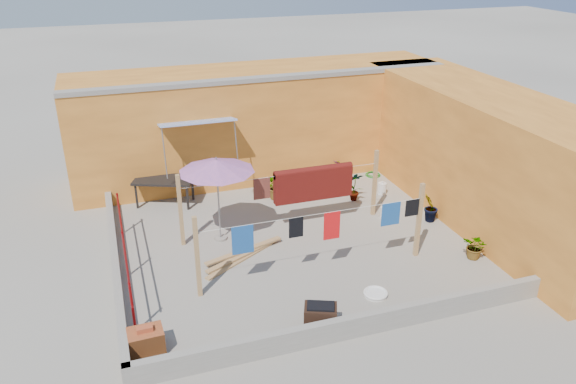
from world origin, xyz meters
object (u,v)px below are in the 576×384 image
object	(u,v)px
green_hose	(373,175)
water_jug_b	(384,212)
white_basin	(376,293)
outdoor_table	(164,181)
brazier	(320,317)
plant_back_a	(277,185)
patio_umbrella	(217,166)
brick_stack	(146,341)
water_jug_a	(382,188)

from	to	relation	value
green_hose	water_jug_b	bearing A→B (deg)	-110.57
white_basin	green_hose	xyz separation A→B (m)	(2.80, 5.75, -0.01)
outdoor_table	white_basin	size ratio (longest dim) A/B	3.50
brazier	water_jug_b	bearing A→B (deg)	48.87
brazier	outdoor_table	bearing A→B (deg)	107.62
white_basin	water_jug_b	bearing A→B (deg)	59.87
brazier	plant_back_a	bearing A→B (deg)	80.50
patio_umbrella	brick_stack	bearing A→B (deg)	-120.40
water_jug_b	plant_back_a	bearing A→B (deg)	138.78
patio_umbrella	water_jug_b	distance (m)	4.65
brick_stack	water_jug_b	bearing A→B (deg)	27.68
brick_stack	brazier	size ratio (longest dim) A/B	0.88
water_jug_a	water_jug_b	world-z (taller)	water_jug_a
brick_stack	brazier	distance (m)	3.16
water_jug_b	plant_back_a	xyz separation A→B (m)	(-2.31, 2.02, 0.24)
water_jug_a	white_basin	bearing A→B (deg)	-118.61
water_jug_b	green_hose	bearing A→B (deg)	69.43
patio_umbrella	white_basin	size ratio (longest dim) A/B	4.21
brazier	green_hose	size ratio (longest dim) A/B	1.52
water_jug_a	plant_back_a	distance (m)	3.02
water_jug_a	plant_back_a	world-z (taller)	plant_back_a
brazier	water_jug_a	distance (m)	6.42
outdoor_table	green_hose	world-z (taller)	outdoor_table
white_basin	water_jug_b	world-z (taller)	water_jug_b
brick_stack	outdoor_table	bearing A→B (deg)	79.64
water_jug_b	brick_stack	bearing A→B (deg)	-152.32
water_jug_a	brick_stack	bearing A→B (deg)	-146.20
brazier	white_basin	size ratio (longest dim) A/B	1.41
white_basin	water_jug_a	xyz separation A→B (m)	(2.43, 4.45, 0.12)
water_jug_b	green_hose	world-z (taller)	water_jug_b
water_jug_a	green_hose	world-z (taller)	water_jug_a
patio_umbrella	brazier	size ratio (longest dim) A/B	2.99
brazier	green_hose	world-z (taller)	brazier
outdoor_table	plant_back_a	bearing A→B (deg)	-11.84
patio_umbrella	plant_back_a	xyz separation A→B (m)	(2.00, 1.80, -1.52)
brazier	brick_stack	bearing A→B (deg)	172.90
outdoor_table	water_jug_b	xyz separation A→B (m)	(5.31, -2.65, -0.52)
water_jug_a	plant_back_a	bearing A→B (deg)	167.08
patio_umbrella	water_jug_a	xyz separation A→B (m)	(4.93, 1.12, -1.74)
water_jug_a	outdoor_table	bearing A→B (deg)	167.62
outdoor_table	brazier	distance (m)	6.73
white_basin	plant_back_a	world-z (taller)	plant_back_a
outdoor_table	water_jug_b	distance (m)	5.96
brick_stack	white_basin	xyz separation A→B (m)	(4.60, 0.26, -0.18)
water_jug_b	outdoor_table	bearing A→B (deg)	153.46
brazier	white_basin	distance (m)	1.62
outdoor_table	water_jug_b	size ratio (longest dim) A/B	5.26
outdoor_table	white_basin	xyz separation A→B (m)	(3.51, -5.76, -0.63)
outdoor_table	green_hose	size ratio (longest dim) A/B	3.78
brick_stack	water_jug_b	size ratio (longest dim) A/B	1.87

